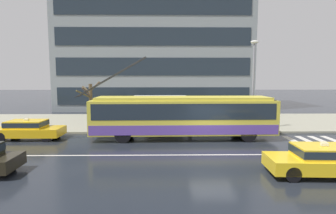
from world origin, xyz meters
name	(u,v)px	position (x,y,z in m)	size (l,w,h in m)	color
ground_plane	(213,149)	(0.00, 0.00, 0.00)	(160.00, 160.00, 0.00)	#1F242C
sidewalk_slab	(194,122)	(0.00, 9.32, 0.07)	(80.00, 10.00, 0.14)	gray
crosswalk_stripe_edge_near	(300,144)	(5.65, 1.16, 0.00)	(0.44, 4.40, 0.01)	beige
crosswalk_stripe_inner_a	(314,144)	(6.55, 1.16, 0.00)	(0.44, 4.40, 0.01)	beige
crosswalk_stripe_center	(329,144)	(7.45, 1.16, 0.00)	(0.44, 4.40, 0.01)	beige
lane_centre_line	(217,155)	(0.00, -1.20, 0.00)	(72.00, 0.14, 0.01)	silver
trolleybus	(183,116)	(-1.53, 2.72, 1.56)	(13.09, 2.68, 5.45)	gold
taxi_queued_behind_bus	(28,129)	(-11.85, 2.72, 0.70)	(4.30, 1.83, 1.39)	yellow
taxi_oncoming_near	(321,159)	(3.73, -4.30, 0.70)	(4.30, 1.99, 1.39)	yellow
bus_shelter	(160,104)	(-3.11, 5.89, 2.06)	(4.10, 1.76, 2.54)	gray
pedestrian_at_shelter	(239,109)	(2.98, 5.32, 1.72)	(1.23, 1.23, 1.95)	navy
pedestrian_approaching_curb	(190,116)	(-0.81, 5.20, 1.16)	(0.51, 0.51, 1.71)	black
street_lamp	(253,77)	(3.95, 5.22, 4.11)	(0.60, 0.32, 6.72)	gray
street_tree_bare	(90,101)	(-9.03, 7.62, 2.11)	(1.64, 1.75, 3.65)	brown
office_tower_corner_left	(155,29)	(-4.03, 22.35, 10.74)	(24.71, 10.81, 21.46)	gray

